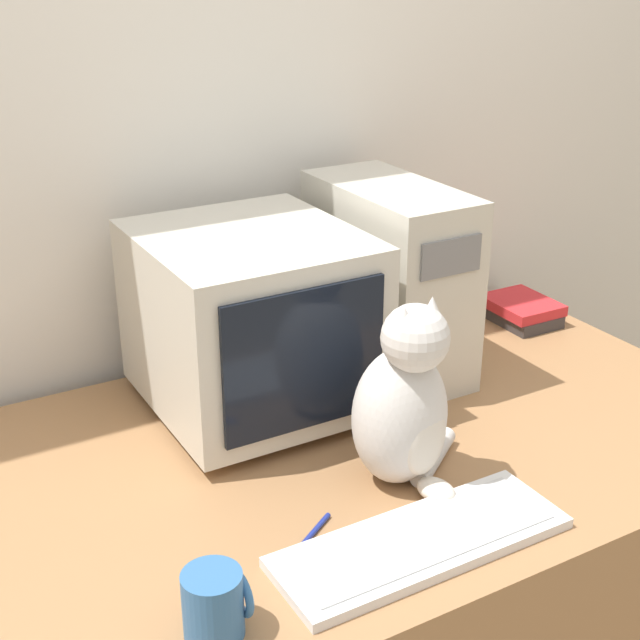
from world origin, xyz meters
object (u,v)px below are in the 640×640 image
at_px(pen, 310,537).
at_px(cat, 405,406).
at_px(book_stack, 520,310).
at_px(computer_tower, 388,279).
at_px(mug, 215,604).
at_px(crt_monitor, 251,320).
at_px(keyboard, 421,542).

bearing_deg(pen, cat, 16.39).
relative_size(cat, book_stack, 1.86).
distance_m(computer_tower, pen, 0.69).
bearing_deg(mug, book_stack, 29.49).
relative_size(book_stack, mug, 1.85).
bearing_deg(mug, crt_monitor, 59.45).
bearing_deg(computer_tower, book_stack, 5.02).
bearing_deg(computer_tower, crt_monitor, -175.50).
distance_m(crt_monitor, keyboard, 0.58).
distance_m(keyboard, book_stack, 0.97).
height_order(crt_monitor, computer_tower, computer_tower).
relative_size(crt_monitor, pen, 3.88).
bearing_deg(keyboard, pen, 143.65).
relative_size(keyboard, pen, 4.21).
relative_size(computer_tower, cat, 1.22).
height_order(keyboard, pen, keyboard).
xyz_separation_m(keyboard, mug, (-0.36, -0.01, 0.04)).
distance_m(book_stack, pen, 1.02).
bearing_deg(pen, computer_tower, 45.58).
bearing_deg(crt_monitor, pen, -104.70).
height_order(computer_tower, book_stack, computer_tower).
distance_m(computer_tower, book_stack, 0.47).
xyz_separation_m(crt_monitor, cat, (0.11, -0.38, -0.04)).
xyz_separation_m(keyboard, book_stack, (0.75, 0.61, 0.02)).
relative_size(crt_monitor, computer_tower, 1.06).
distance_m(cat, mug, 0.49).
xyz_separation_m(computer_tower, pen, (-0.46, -0.47, -0.20)).
height_order(keyboard, cat, cat).
bearing_deg(keyboard, crt_monitor, 92.88).
distance_m(cat, book_stack, 0.81).
relative_size(crt_monitor, cat, 1.30).
bearing_deg(book_stack, mug, -150.51).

